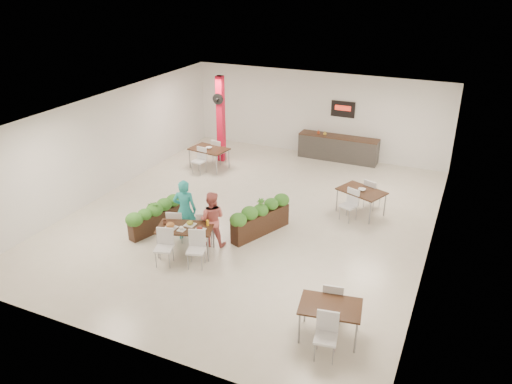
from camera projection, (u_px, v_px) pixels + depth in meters
ground at (252, 216)px, 14.74m from camera, size 12.00×12.00×0.00m
room_shell at (252, 152)px, 13.92m from camera, size 10.10×12.10×3.22m
red_column at (221, 118)px, 18.34m from camera, size 0.40×0.41×3.20m
service_counter at (338, 147)px, 18.86m from camera, size 3.00×0.64×2.20m
main_table at (185, 231)px, 12.61m from camera, size 1.66×1.91×0.92m
diner_man at (185, 210)px, 13.21m from camera, size 0.72×0.58×1.71m
diner_woman at (211, 219)px, 12.95m from camera, size 0.87×0.77×1.51m
planter_left at (155, 215)px, 13.75m from camera, size 0.80×1.70×0.92m
planter_right at (261, 217)px, 13.59m from camera, size 1.03×1.90×1.06m
side_table_a at (209, 151)px, 18.03m from camera, size 1.44×1.66×0.92m
side_table_b at (361, 194)px, 14.66m from camera, size 1.53×1.66×0.92m
side_table_c at (330, 311)px, 9.71m from camera, size 1.32×1.67×0.92m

